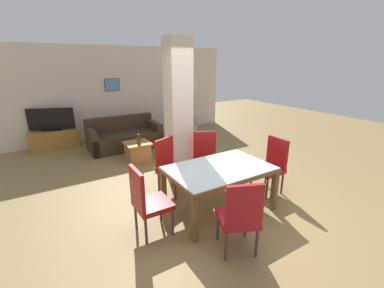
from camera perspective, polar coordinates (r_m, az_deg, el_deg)
ground_plane at (r=4.29m, az=5.80°, el=-14.08°), size 18.00×18.00×0.00m
back_wall at (r=8.23m, az=-15.75°, el=10.93°), size 7.20×0.09×2.70m
divider_pillar at (r=5.00m, az=-3.04°, el=7.36°), size 0.44×0.39×2.70m
dining_table at (r=4.01m, az=6.07°, el=-7.00°), size 1.58×1.03×0.72m
dining_chair_head_right at (r=4.78m, az=17.23°, el=-4.19°), size 0.46×0.46×0.99m
dining_chair_head_left at (r=3.51m, az=-10.00°, el=-12.00°), size 0.46×0.46×0.99m
dining_chair_far_right at (r=4.93m, az=3.08°, el=-2.67°), size 0.60×0.60×0.99m
dining_chair_near_left at (r=3.21m, az=10.62°, el=-15.23°), size 0.60×0.60×0.99m
dining_chair_far_left at (r=4.56m, az=-4.93°, el=-4.48°), size 0.60×0.60×0.99m
sofa at (r=7.25m, az=-14.84°, el=1.44°), size 1.85×0.95×0.81m
armchair at (r=7.62m, az=-2.69°, el=2.88°), size 1.22×1.22×0.81m
coffee_table at (r=6.21m, az=-11.99°, el=-1.60°), size 0.57×0.58×0.45m
bottle at (r=5.96m, az=-11.72°, el=0.74°), size 0.08×0.08×0.25m
tv_stand at (r=7.85m, az=-28.23°, el=0.91°), size 1.21×0.40×0.50m
tv_screen at (r=7.73m, az=-28.82°, el=4.75°), size 1.09×0.44×0.60m
floor_lamp at (r=8.60m, az=-0.22°, el=12.07°), size 0.38×0.38×1.63m
standing_person at (r=6.46m, az=-1.36°, el=6.31°), size 0.24×0.39×1.67m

